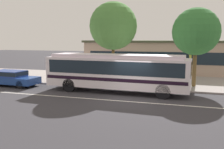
# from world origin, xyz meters

# --- Properties ---
(ground_plane) EXTENTS (120.00, 120.00, 0.00)m
(ground_plane) POSITION_xyz_m (0.00, 0.00, 0.00)
(ground_plane) COLOR #353338
(sidewalk_slab) EXTENTS (60.00, 8.00, 0.12)m
(sidewalk_slab) POSITION_xyz_m (0.00, 7.11, 0.06)
(sidewalk_slab) COLOR #9D938F
(sidewalk_slab) RESTS_ON ground_plane
(lane_stripe_center) EXTENTS (56.00, 0.16, 0.01)m
(lane_stripe_center) POSITION_xyz_m (0.00, -0.80, 0.00)
(lane_stripe_center) COLOR silver
(lane_stripe_center) RESTS_ON ground_plane
(transit_bus) EXTENTS (10.68, 2.87, 2.82)m
(transit_bus) POSITION_xyz_m (-1.48, 1.76, 1.64)
(transit_bus) COLOR silver
(transit_bus) RESTS_ON ground_plane
(sedan_behind_bus) EXTENTS (4.75, 2.13, 1.29)m
(sedan_behind_bus) POSITION_xyz_m (-10.79, 1.65, 0.73)
(sedan_behind_bus) COLOR navy
(sedan_behind_bus) RESTS_ON ground_plane
(pedestrian_waiting_near_sign) EXTENTS (0.44, 0.44, 1.68)m
(pedestrian_waiting_near_sign) POSITION_xyz_m (-0.01, 3.94, 1.11)
(pedestrian_waiting_near_sign) COLOR #7B5F59
(pedestrian_waiting_near_sign) RESTS_ON sidewalk_slab
(pedestrian_walking_along_curb) EXTENTS (0.39, 0.39, 1.67)m
(pedestrian_walking_along_curb) POSITION_xyz_m (-3.28, 4.18, 1.09)
(pedestrian_walking_along_curb) COLOR #3A263C
(pedestrian_walking_along_curb) RESTS_ON sidewalk_slab
(bus_stop_sign) EXTENTS (0.16, 0.43, 2.65)m
(bus_stop_sign) POSITION_xyz_m (3.70, 3.57, 1.81)
(bus_stop_sign) COLOR gray
(bus_stop_sign) RESTS_ON sidewalk_slab
(street_tree_near_stop) EXTENTS (4.13, 4.13, 7.01)m
(street_tree_near_stop) POSITION_xyz_m (-2.76, 5.13, 5.05)
(street_tree_near_stop) COLOR brown
(street_tree_near_stop) RESTS_ON sidewalk_slab
(street_tree_mid_block) EXTENTS (3.77, 3.77, 6.29)m
(street_tree_mid_block) POSITION_xyz_m (4.06, 5.26, 4.51)
(street_tree_mid_block) COLOR brown
(street_tree_mid_block) RESTS_ON sidewalk_slab
(station_building) EXTENTS (20.50, 7.75, 3.78)m
(station_building) POSITION_xyz_m (1.94, 14.78, 1.90)
(station_building) COLOR tan
(station_building) RESTS_ON ground_plane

